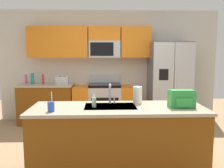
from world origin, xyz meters
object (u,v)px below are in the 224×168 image
object	(u,v)px
paper_towel_roll	(138,95)
bottle_pink	(26,79)
refrigerator	(169,83)
soap_dispenser	(94,102)
drink_cup_blue	(51,106)
backpack	(182,98)
toaster	(62,80)
sink_faucet	(110,92)
range_oven	(103,103)
pepper_mill	(43,79)
bottle_teal	(32,79)

from	to	relation	value
paper_towel_roll	bottle_pink	bearing A→B (deg)	135.19
refrigerator	soap_dispenser	world-z (taller)	refrigerator
refrigerator	bottle_pink	bearing A→B (deg)	177.88
drink_cup_blue	backpack	world-z (taller)	drink_cup_blue
toaster	backpack	bearing A→B (deg)	-50.81
sink_faucet	bottle_pink	bearing A→B (deg)	129.68
backpack	bottle_pink	bearing A→B (deg)	138.29
bottle_pink	drink_cup_blue	bearing A→B (deg)	-66.91
range_oven	toaster	xyz separation A→B (m)	(-0.92, -0.05, 0.55)
range_oven	bottle_pink	world-z (taller)	bottle_pink
pepper_mill	backpack	distance (m)	3.41
sink_faucet	bottle_teal	bearing A→B (deg)	127.81
pepper_mill	drink_cup_blue	size ratio (longest dim) A/B	0.94
drink_cup_blue	soap_dispenser	bearing A→B (deg)	22.75
toaster	backpack	world-z (taller)	backpack
refrigerator	backpack	world-z (taller)	refrigerator
pepper_mill	sink_faucet	world-z (taller)	sink_faucet
pepper_mill	paper_towel_roll	xyz separation A→B (m)	(1.85, -2.18, 0.01)
pepper_mill	soap_dispenser	distance (m)	2.69
refrigerator	bottle_teal	distance (m)	3.12
toaster	bottle_teal	distance (m)	0.69
range_oven	soap_dispenser	world-z (taller)	range_oven
bottle_pink	soap_dispenser	size ratio (longest dim) A/B	1.26
range_oven	sink_faucet	world-z (taller)	sink_faucet
toaster	sink_faucet	bearing A→B (deg)	-64.58
bottle_teal	bottle_pink	xyz separation A→B (m)	(-0.16, 0.05, -0.02)
refrigerator	soap_dispenser	distance (m)	2.84
toaster	bottle_teal	world-z (taller)	bottle_teal
drink_cup_blue	backpack	distance (m)	1.67
soap_dispenser	backpack	size ratio (longest dim) A/B	0.53
range_oven	sink_faucet	xyz separation A→B (m)	(0.10, -2.20, 0.62)
pepper_mill	paper_towel_roll	size ratio (longest dim) A/B	0.94
pepper_mill	backpack	size ratio (longest dim) A/B	0.70
toaster	range_oven	bearing A→B (deg)	3.27
range_oven	sink_faucet	bearing A→B (deg)	-87.38
bottle_pink	drink_cup_blue	world-z (taller)	drink_cup_blue
sink_faucet	backpack	world-z (taller)	sink_faucet
sink_faucet	paper_towel_roll	size ratio (longest dim) A/B	1.17
bottle_pink	soap_dispenser	xyz separation A→B (m)	(1.64, -2.44, -0.04)
backpack	pepper_mill	bearing A→B (deg)	134.46
bottle_teal	range_oven	bearing A→B (deg)	0.08
toaster	soap_dispenser	xyz separation A→B (m)	(0.80, -2.34, -0.02)
refrigerator	drink_cup_blue	size ratio (longest dim) A/B	7.70
sink_faucet	toaster	bearing A→B (deg)	115.42
soap_dispenser	backpack	distance (m)	1.15
toaster	bottle_pink	size ratio (longest dim) A/B	1.31
pepper_mill	bottle_pink	size ratio (longest dim) A/B	1.05
bottle_teal	bottle_pink	distance (m)	0.17
drink_cup_blue	soap_dispenser	xyz separation A→B (m)	(0.51, 0.21, 0.01)
range_oven	pepper_mill	xyz separation A→B (m)	(-1.36, -0.00, 0.57)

